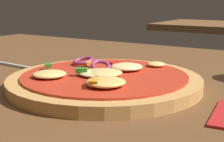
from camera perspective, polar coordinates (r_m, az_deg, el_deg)
dining_table at (r=0.51m, az=1.67°, el=-4.10°), size 1.39×0.85×0.03m
pizza at (r=0.48m, az=-1.34°, el=-1.54°), size 0.28×0.28×0.03m
fork at (r=0.63m, az=-14.78°, el=0.52°), size 0.16×0.02×0.01m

